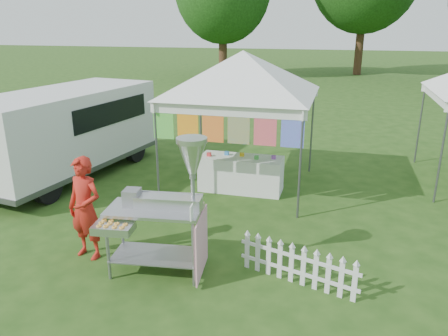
% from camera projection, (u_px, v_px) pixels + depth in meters
% --- Properties ---
extents(ground, '(120.00, 120.00, 0.00)m').
position_uv_depth(ground, '(191.00, 262.00, 6.79)').
color(ground, '#214413').
rests_on(ground, ground).
extents(canopy_main, '(4.24, 4.24, 3.45)m').
position_uv_depth(canopy_main, '(243.00, 51.00, 9.05)').
color(canopy_main, '#59595E').
rests_on(canopy_main, ground).
extents(donut_cart, '(1.49, 1.18, 2.07)m').
position_uv_depth(donut_cart, '(168.00, 197.00, 6.11)').
color(donut_cart, gray).
rests_on(donut_cart, ground).
extents(vendor, '(0.66, 0.50, 1.64)m').
position_uv_depth(vendor, '(85.00, 208.00, 6.72)').
color(vendor, '#B41F16').
rests_on(vendor, ground).
extents(cargo_van, '(2.67, 5.16, 2.05)m').
position_uv_depth(cargo_van, '(69.00, 130.00, 10.48)').
color(cargo_van, silver).
rests_on(cargo_van, ground).
extents(picket_fence, '(1.73, 0.55, 0.56)m').
position_uv_depth(picket_fence, '(297.00, 266.00, 6.14)').
color(picket_fence, silver).
rests_on(picket_fence, ground).
extents(display_table, '(1.80, 0.70, 0.77)m').
position_uv_depth(display_table, '(241.00, 174.00, 9.60)').
color(display_table, white).
rests_on(display_table, ground).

